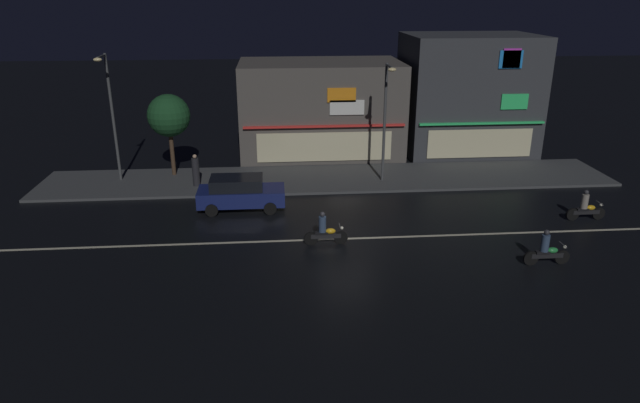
{
  "coord_description": "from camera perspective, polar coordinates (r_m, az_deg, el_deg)",
  "views": [
    {
      "loc": [
        -3.02,
        -22.66,
        10.35
      ],
      "look_at": [
        -0.98,
        2.29,
        0.94
      ],
      "focal_mm": 31.71,
      "sensor_mm": 36.0,
      "label": 1
    }
  ],
  "objects": [
    {
      "name": "motorcycle_opposite_lane",
      "position": [
        24.28,
        0.48,
        -3.0
      ],
      "size": [
        1.9,
        0.6,
        1.52
      ],
      "rotation": [
        0.0,
        0.0,
        3.03
      ],
      "color": "black",
      "rests_on": "ground"
    },
    {
      "name": "lane_divider_stripe",
      "position": [
        25.09,
        2.66,
        -3.77
      ],
      "size": [
        30.99,
        0.16,
        0.01
      ],
      "primitive_type": "cube",
      "color": "beige",
      "rests_on": "ground"
    },
    {
      "name": "parked_car_near_kerb",
      "position": [
        28.42,
        -8.06,
        0.9
      ],
      "size": [
        4.3,
        1.98,
        1.67
      ],
      "rotation": [
        0.0,
        0.0,
        3.14
      ],
      "color": "navy",
      "rests_on": "ground"
    },
    {
      "name": "ground_plane",
      "position": [
        25.09,
        2.66,
        -3.78
      ],
      "size": [
        140.0,
        140.0,
        0.0
      ],
      "primitive_type": "plane",
      "color": "black"
    },
    {
      "name": "motorcycle_following",
      "position": [
        24.28,
        21.89,
        -4.58
      ],
      "size": [
        1.9,
        0.6,
        1.52
      ],
      "rotation": [
        0.0,
        0.0,
        3.14
      ],
      "color": "black",
      "rests_on": "ground"
    },
    {
      "name": "traffic_cone",
      "position": [
        30.05,
        -11.94,
        0.55
      ],
      "size": [
        0.36,
        0.36,
        0.55
      ],
      "primitive_type": "cone",
      "color": "orange",
      "rests_on": "ground"
    },
    {
      "name": "sidewalk_far",
      "position": [
        32.8,
        0.85,
        2.33
      ],
      "size": [
        32.62,
        5.04,
        0.14
      ],
      "primitive_type": "cube",
      "color": "#424447",
      "rests_on": "ground"
    },
    {
      "name": "pedestrian_on_sidewalk",
      "position": [
        31.9,
        -12.42,
        2.99
      ],
      "size": [
        0.4,
        0.4,
        1.79
      ],
      "rotation": [
        0.0,
        0.0,
        2.36
      ],
      "color": "#232328",
      "rests_on": "sidewalk_far"
    },
    {
      "name": "motorcycle_lead",
      "position": [
        29.69,
        25.24,
        -0.55
      ],
      "size": [
        1.9,
        0.6,
        1.52
      ],
      "rotation": [
        0.0,
        0.0,
        -0.1
      ],
      "color": "black",
      "rests_on": "ground"
    },
    {
      "name": "street_tree",
      "position": [
        33.51,
        -15.02,
        8.34
      ],
      "size": [
        2.41,
        2.41,
        4.72
      ],
      "color": "#473323",
      "rests_on": "sidewalk_far"
    },
    {
      "name": "streetlamp_mid",
      "position": [
        31.26,
        6.65,
        8.85
      ],
      "size": [
        0.44,
        1.64,
        6.58
      ],
      "color": "#47494C",
      "rests_on": "sidewalk_far"
    },
    {
      "name": "storefront_left_block",
      "position": [
        39.33,
        14.65,
        10.41
      ],
      "size": [
        8.33,
        6.35,
        7.67
      ],
      "color": "#383A3F",
      "rests_on": "ground"
    },
    {
      "name": "storefront_center_block",
      "position": [
        37.51,
        0.03,
        9.34
      ],
      "size": [
        10.36,
        6.47,
        6.05
      ],
      "color": "#56514C",
      "rests_on": "ground"
    },
    {
      "name": "streetlamp_west",
      "position": [
        33.17,
        -20.38,
        8.83
      ],
      "size": [
        0.44,
        1.64,
        7.05
      ],
      "color": "#47494C",
      "rests_on": "sidewalk_far"
    }
  ]
}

